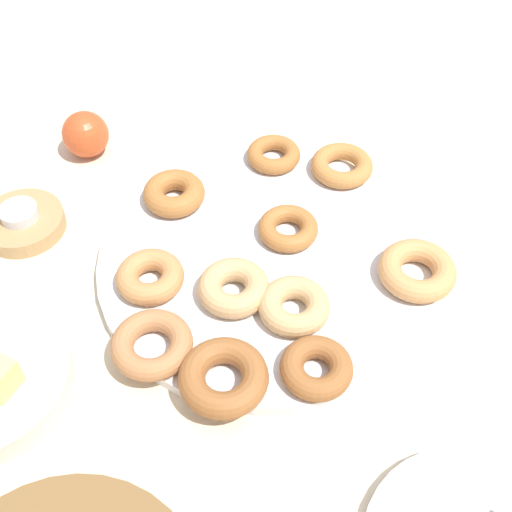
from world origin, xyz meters
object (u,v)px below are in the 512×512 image
Objects in this scene: donut_2 at (150,277)px; donut_1 at (294,306)px; donut_plate at (267,260)px; donut_3 at (342,166)px; donut_6 at (234,288)px; donut_7 at (316,368)px; donut_9 at (274,154)px; tealight at (19,213)px; donut_8 at (174,193)px; donut_0 at (417,270)px; apple at (85,134)px; donut_5 at (152,345)px; candle_holder at (23,223)px; donut_10 at (223,377)px; donut_4 at (288,228)px.

donut_1 is at bearing -167.63° from donut_2.
donut_plate is 0.19m from donut_3.
donut_7 is (-0.13, 0.05, -0.00)m from donut_6.
donut_9 is at bearing -66.86° from donut_plate.
donut_7 is (-0.12, 0.13, 0.02)m from donut_plate.
donut_7 is 0.35m from donut_9.
tealight reaches higher than donut_plate.
donut_0 is at bearing -177.05° from donut_8.
donut_7 is (-0.23, 0.03, -0.00)m from donut_2.
apple is (0.36, 0.11, 0.01)m from donut_3.
donut_3 is at bearing -138.88° from donut_8.
donut_5 is 0.83× the size of candle_holder.
candle_holder is at bearing 36.97° from donut_8.
donut_10 is (-0.09, 0.00, 0.00)m from donut_5.
donut_9 is at bearing -96.94° from donut_2.
donut_0 is 0.16m from donut_1.
donut_8 is at bearing -143.03° from candle_holder.
donut_3 is at bearing -72.86° from donut_7.
donut_7 is at bearing 155.55° from apple.
donut_7 is at bearing 72.98° from donut_0.
donut_2 is 0.27m from donut_9.
donut_5 reaches higher than donut_9.
donut_7 is at bearing 123.27° from donut_4.
apple is at bearing -25.01° from donut_6.
candle_holder is (0.31, 0.02, -0.02)m from donut_6.
donut_2 reaches higher than candle_holder.
donut_2 is 0.74× the size of candle_holder.
candle_holder is at bearing 15.85° from donut_plate.
donut_plate is at bearing -95.70° from donut_6.
donut_1 reaches higher than donut_3.
donut_plate is at bearing -164.15° from tealight.
donut_6 is 1.08× the size of donut_7.
donut_1 reaches higher than donut_9.
donut_7 reaches higher than tealight.
donut_8 and donut_10 have the same top height.
donut_10 is (0.14, 0.23, 0.00)m from donut_0.
donut_7 is 1.17× the size of apple.
donut_5 is 1.35× the size of apple.
donut_4 is 0.15m from donut_9.
donut_1 is at bearing 99.53° from donut_3.
donut_1 is 0.17m from donut_5.
donut_7 is 1.04× the size of donut_9.
donut_1 is 1.68× the size of tealight.
donut_1 is at bearing -173.83° from donut_6.
tealight is (0.49, 0.14, -0.00)m from donut_0.
apple is at bearing -5.52° from donut_4.
donut_10 reaches higher than donut_5.
donut_6 is (0.18, 0.12, 0.00)m from donut_0.
donut_0 is 1.13× the size of donut_8.
donut_6 is at bearing -111.62° from donut_5.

